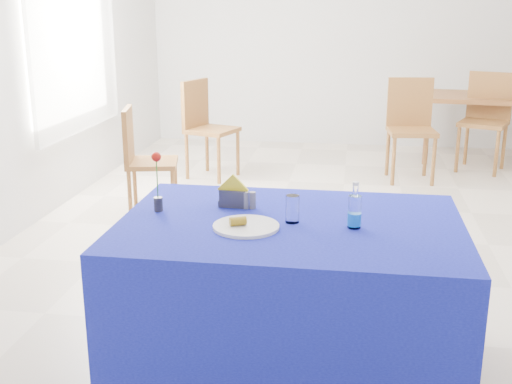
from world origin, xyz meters
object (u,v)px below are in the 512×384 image
Objects in this scene: plate at (246,226)px; chair_win_b at (205,122)px; chair_bg_left at (411,122)px; chair_bg_right at (486,114)px; water_bottle at (355,213)px; chair_win_a at (142,154)px; oak_table at (484,102)px; blue_table at (289,296)px.

plate is 0.30× the size of chair_win_b.
chair_bg_right is (0.83, 0.53, 0.01)m from chair_bg_left.
chair_bg_right is 3.02m from chair_win_b.
chair_win_b is at bearing -143.68° from chair_bg_right.
plate is at bearing -170.48° from water_bottle.
chair_bg_right reaches higher than chair_win_b.
chair_win_a is 0.92× the size of chair_win_b.
chair_win_a is at bearing -151.30° from chair_bg_left.
chair_bg_right is at bearing -55.75° from chair_win_b.
plate is 5.19m from oak_table.
blue_table is 3.76m from chair_win_b.
chair_bg_right is at bearing 72.39° from water_bottle.
chair_win_b is at bearing -158.61° from oak_table.
chair_win_b is (0.22, 1.36, 0.04)m from chair_win_a.
blue_table is 4.63m from chair_bg_right.
chair_win_a is at bearing 123.84° from blue_table.
chair_bg_left is (1.03, 3.91, -0.18)m from plate.
oak_table is at bearing 68.44° from plate.
blue_table is 1.08× the size of oak_table.
oak_table is 3.18m from chair_win_b.
chair_bg_right is (1.87, 4.44, -0.17)m from plate.
water_bottle reaches higher than chair_win_a.
chair_win_b reaches higher than plate.
chair_win_b is at bearing 113.22° from water_bottle.
blue_table is 1.54× the size of chair_bg_right.
chair_bg_right reaches higher than oak_table.
plate is at bearing -144.45° from chair_win_b.
chair_bg_left is 1.11× the size of chair_win_a.
plate is 4.04m from chair_bg_left.
oak_table is (1.42, 4.75, -0.15)m from water_bottle.
chair_win_b is (-1.06, 3.67, -0.19)m from plate.
chair_win_a is (-1.28, 2.31, -0.23)m from plate.
chair_bg_right is (1.68, 4.31, 0.22)m from blue_table.
water_bottle is at bearing -154.17° from chair_win_a.
chair_win_a is 1.38m from chair_win_b.
chair_bg_right is at bearing -96.07° from oak_table.
water_bottle reaches higher than blue_table.
chair_bg_right is at bearing 67.19° from plate.
blue_table is at bearing -110.06° from oak_table.
water_bottle is 0.23× the size of chair_win_a.
chair_win_b is at bearing 109.35° from blue_table.
chair_win_b is (-2.09, -0.24, -0.01)m from chair_bg_left.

